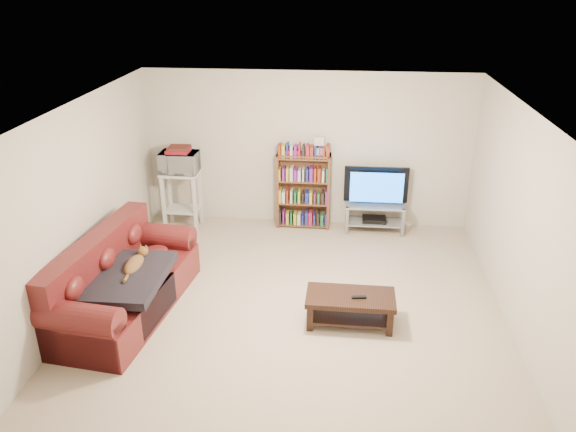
# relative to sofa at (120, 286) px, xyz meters

# --- Properties ---
(floor) EXTENTS (5.00, 5.00, 0.00)m
(floor) POSITION_rel_sofa_xyz_m (2.02, 0.31, -0.33)
(floor) COLOR #CAB396
(floor) RESTS_ON ground
(ceiling) EXTENTS (5.00, 5.00, 0.00)m
(ceiling) POSITION_rel_sofa_xyz_m (2.02, 0.31, 2.07)
(ceiling) COLOR white
(ceiling) RESTS_ON ground
(wall_back) EXTENTS (5.00, 0.00, 5.00)m
(wall_back) POSITION_rel_sofa_xyz_m (2.02, 2.81, 0.87)
(wall_back) COLOR beige
(wall_back) RESTS_ON ground
(wall_front) EXTENTS (5.00, 0.00, 5.00)m
(wall_front) POSITION_rel_sofa_xyz_m (2.02, -2.19, 0.87)
(wall_front) COLOR beige
(wall_front) RESTS_ON ground
(wall_left) EXTENTS (0.00, 5.00, 5.00)m
(wall_left) POSITION_rel_sofa_xyz_m (-0.48, 0.31, 0.87)
(wall_left) COLOR beige
(wall_left) RESTS_ON ground
(wall_right) EXTENTS (0.00, 5.00, 5.00)m
(wall_right) POSITION_rel_sofa_xyz_m (4.52, 0.31, 0.87)
(wall_right) COLOR beige
(wall_right) RESTS_ON ground
(sofa) EXTENTS (1.21, 2.29, 0.94)m
(sofa) POSITION_rel_sofa_xyz_m (0.00, 0.00, 0.00)
(sofa) COLOR #5C1818
(sofa) RESTS_ON floor
(blanket) EXTENTS (0.90, 1.14, 0.19)m
(blanket) POSITION_rel_sofa_xyz_m (0.17, -0.17, 0.22)
(blanket) COLOR black
(blanket) RESTS_ON sofa
(cat) EXTENTS (0.31, 0.62, 0.18)m
(cat) POSITION_rel_sofa_xyz_m (0.19, 0.03, 0.28)
(cat) COLOR brown
(cat) RESTS_ON sofa
(coffee_table) EXTENTS (1.01, 0.52, 0.37)m
(coffee_table) POSITION_rel_sofa_xyz_m (2.70, -0.01, -0.07)
(coffee_table) COLOR black
(coffee_table) RESTS_ON floor
(remote) EXTENTS (0.17, 0.07, 0.02)m
(remote) POSITION_rel_sofa_xyz_m (2.79, -0.05, 0.05)
(remote) COLOR black
(remote) RESTS_ON coffee_table
(tv_stand) EXTENTS (0.90, 0.41, 0.45)m
(tv_stand) POSITION_rel_sofa_xyz_m (3.08, 2.54, -0.02)
(tv_stand) COLOR #999EA3
(tv_stand) RESTS_ON floor
(television) EXTENTS (0.97, 0.13, 0.56)m
(television) POSITION_rel_sofa_xyz_m (3.08, 2.54, 0.40)
(television) COLOR black
(television) RESTS_ON tv_stand
(dvd_player) EXTENTS (0.36, 0.25, 0.06)m
(dvd_player) POSITION_rel_sofa_xyz_m (3.08, 2.54, -0.14)
(dvd_player) COLOR black
(dvd_player) RESTS_ON tv_stand
(bookshelf) EXTENTS (0.83, 0.26, 1.19)m
(bookshelf) POSITION_rel_sofa_xyz_m (1.97, 2.61, 0.29)
(bookshelf) COLOR brown
(bookshelf) RESTS_ON floor
(shelf_clutter) EXTENTS (0.61, 0.19, 0.28)m
(shelf_clutter) POSITION_rel_sofa_xyz_m (2.07, 2.62, 0.97)
(shelf_clutter) COLOR silver
(shelf_clutter) RESTS_ON bookshelf
(microwave_stand) EXTENTS (0.58, 0.43, 0.92)m
(microwave_stand) POSITION_rel_sofa_xyz_m (0.10, 2.40, 0.26)
(microwave_stand) COLOR silver
(microwave_stand) RESTS_ON floor
(microwave) EXTENTS (0.57, 0.39, 0.31)m
(microwave) POSITION_rel_sofa_xyz_m (0.10, 2.40, 0.74)
(microwave) COLOR silver
(microwave) RESTS_ON microwave_stand
(game_boxes) EXTENTS (0.34, 0.30, 0.05)m
(game_boxes) POSITION_rel_sofa_xyz_m (0.10, 2.40, 0.93)
(game_boxes) COLOR maroon
(game_boxes) RESTS_ON microwave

